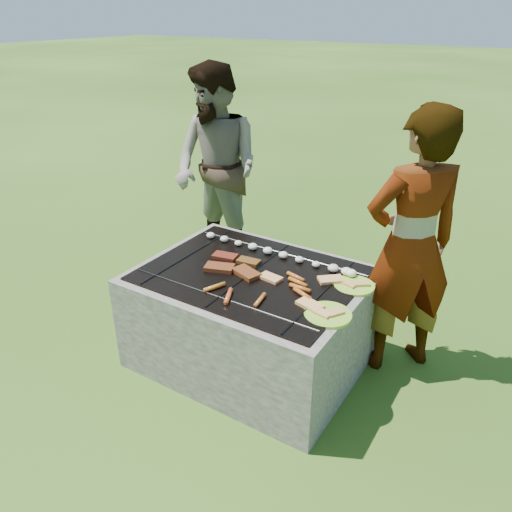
{
  "coord_description": "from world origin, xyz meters",
  "views": [
    {
      "loc": [
        1.38,
        -2.14,
        1.99
      ],
      "look_at": [
        0.0,
        0.05,
        0.7
      ],
      "focal_mm": 35.0,
      "sensor_mm": 36.0,
      "label": 1
    }
  ],
  "objects": [
    {
      "name": "plate_far",
      "position": [
        0.56,
        0.19,
        0.61
      ],
      "size": [
        0.27,
        0.27,
        0.03
      ],
      "color": "yellow",
      "rests_on": "fire_pit"
    },
    {
      "name": "cook",
      "position": [
        0.77,
        0.46,
        0.79
      ],
      "size": [
        0.67,
        0.68,
        1.58
      ],
      "primitive_type": "imported",
      "rotation": [
        0.0,
        0.0,
        3.94
      ],
      "color": "gray",
      "rests_on": "ground"
    },
    {
      "name": "mushrooms",
      "position": [
        0.09,
        0.27,
        0.63
      ],
      "size": [
        1.06,
        0.07,
        0.04
      ],
      "color": "white",
      "rests_on": "fire_pit"
    },
    {
      "name": "plate_near",
      "position": [
        0.56,
        -0.16,
        0.61
      ],
      "size": [
        0.32,
        0.32,
        0.03
      ],
      "color": "#CCDE35",
      "rests_on": "fire_pit"
    },
    {
      "name": "sausages",
      "position": [
        0.2,
        -0.13,
        0.62
      ],
      "size": [
        0.54,
        0.48,
        0.03
      ],
      "color": "orange",
      "rests_on": "fire_pit"
    },
    {
      "name": "fire_pit",
      "position": [
        0.0,
        0.0,
        0.28
      ],
      "size": [
        1.3,
        1.0,
        0.62
      ],
      "color": "#A0988E",
      "rests_on": "ground"
    },
    {
      "name": "bread_on_grate",
      "position": [
        0.35,
        0.0,
        0.62
      ],
      "size": [
        0.47,
        0.43,
        0.02
      ],
      "color": "#ECB679",
      "rests_on": "fire_pit"
    },
    {
      "name": "lawn",
      "position": [
        0.0,
        0.0,
        0.0
      ],
      "size": [
        60.0,
        60.0,
        0.0
      ],
      "primitive_type": "plane",
      "color": "#244110",
      "rests_on": "ground"
    },
    {
      "name": "pork_slabs",
      "position": [
        -0.13,
        0.0,
        0.62
      ],
      "size": [
        0.41,
        0.28,
        0.02
      ],
      "color": "maroon",
      "rests_on": "fire_pit"
    },
    {
      "name": "bystander",
      "position": [
        -0.98,
        1.01,
        0.82
      ],
      "size": [
        0.91,
        0.77,
        1.64
      ],
      "primitive_type": "imported",
      "rotation": [
        0.0,
        0.0,
        -0.2
      ],
      "color": "gray",
      "rests_on": "ground"
    }
  ]
}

